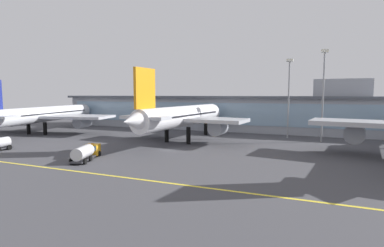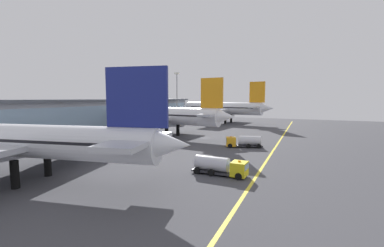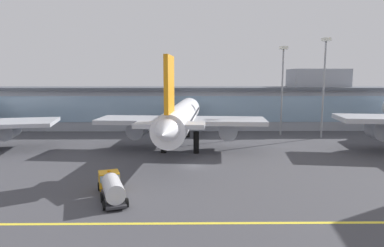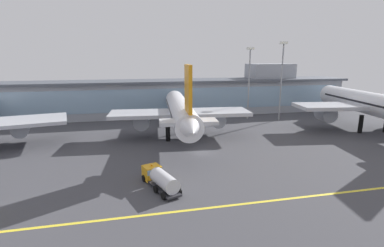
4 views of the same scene
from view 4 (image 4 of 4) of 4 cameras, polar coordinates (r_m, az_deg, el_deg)
ground_plane at (r=60.08m, az=1.86°, el=-5.86°), size 180.00×180.00×0.00m
taxiway_centreline_stripe at (r=40.88m, az=9.81°, el=-15.55°), size 144.00×0.50×0.01m
terminal_building at (r=99.74m, az=-3.14°, el=5.51°), size 128.51×14.00×17.17m
airliner_near_right at (r=70.14m, az=-2.34°, el=2.50°), size 34.68×47.27×18.19m
airliner_far_right at (r=90.85m, az=31.71°, el=3.37°), size 39.59×49.46×19.87m
fuel_tanker_truck at (r=44.61m, az=-6.44°, el=-10.75°), size 5.39×9.34×2.90m
apron_light_mast_west at (r=93.40m, az=11.35°, el=9.93°), size 1.80×1.80×22.50m
apron_light_mast_centre at (r=93.64m, az=17.48°, el=10.14°), size 1.80×1.80×24.08m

